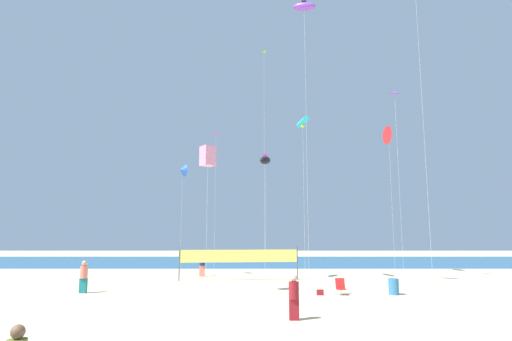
# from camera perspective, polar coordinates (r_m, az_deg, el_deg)

# --- Properties ---
(ground_plane) EXTENTS (120.00, 120.00, 0.00)m
(ground_plane) POSITION_cam_1_polar(r_m,az_deg,el_deg) (19.25, -5.99, -18.70)
(ground_plane) COLOR beige
(ocean_band) EXTENTS (120.00, 20.00, 0.01)m
(ocean_band) POSITION_cam_1_polar(r_m,az_deg,el_deg) (50.51, -2.11, -12.33)
(ocean_band) COLOR #28608C
(ocean_band) RESTS_ON ground
(beachgoer_coral_shirt) EXTENTS (0.42, 0.42, 1.82)m
(beachgoer_coral_shirt) POSITION_cam_1_polar(r_m,az_deg,el_deg) (26.52, -22.34, -13.16)
(beachgoer_coral_shirt) COLOR #19727A
(beachgoer_coral_shirt) RESTS_ON ground
(beachgoer_navy_shirt) EXTENTS (0.42, 0.42, 1.85)m
(beachgoer_navy_shirt) POSITION_cam_1_polar(r_m,az_deg,el_deg) (33.84, -7.22, -12.53)
(beachgoer_navy_shirt) COLOR #EA7260
(beachgoer_navy_shirt) RESTS_ON ground
(beachgoer_maroon_shirt) EXTENTS (0.41, 0.41, 1.78)m
(beachgoer_maroon_shirt) POSITION_cam_1_polar(r_m,az_deg,el_deg) (17.37, 5.38, -16.66)
(beachgoer_maroon_shirt) COLOR maroon
(beachgoer_maroon_shirt) RESTS_ON ground
(folding_beach_chair) EXTENTS (0.52, 0.65, 0.89)m
(folding_beach_chair) POSITION_cam_1_polar(r_m,az_deg,el_deg) (24.51, 11.68, -15.25)
(folding_beach_chair) COLOR red
(folding_beach_chair) RESTS_ON ground
(trash_barrel) EXTENTS (0.57, 0.57, 0.88)m
(trash_barrel) POSITION_cam_1_polar(r_m,az_deg,el_deg) (25.24, 18.49, -14.85)
(trash_barrel) COLOR teal
(trash_barrel) RESTS_ON ground
(volleyball_net) EXTENTS (8.60, 1.00, 2.40)m
(volleyball_net) POSITION_cam_1_polar(r_m,az_deg,el_deg) (30.87, -2.15, -11.78)
(volleyball_net) COLOR #4C4C51
(volleyball_net) RESTS_ON ground
(beach_handbag) EXTENTS (0.38, 0.19, 0.30)m
(beach_handbag) POSITION_cam_1_polar(r_m,az_deg,el_deg) (24.19, 8.94, -16.16)
(beach_handbag) COLOR maroon
(beach_handbag) RESTS_ON ground
(kite_red_delta) EXTENTS (0.59, 1.64, 12.60)m
(kite_red_delta) POSITION_cam_1_polar(r_m,az_deg,el_deg) (38.10, 17.87, 4.61)
(kite_red_delta) COLOR silver
(kite_red_delta) RESTS_ON ground
(kite_violet_diamond) EXTENTS (0.79, 0.80, 14.26)m
(kite_violet_diamond) POSITION_cam_1_polar(r_m,az_deg,el_deg) (34.28, 18.63, 9.66)
(kite_violet_diamond) COLOR silver
(kite_violet_diamond) RESTS_ON ground
(kite_magenta_diamond) EXTENTS (0.48, 0.47, 12.36)m
(kite_magenta_diamond) POSITION_cam_1_polar(r_m,az_deg,el_deg) (37.62, -5.37, 4.05)
(kite_magenta_diamond) COLOR silver
(kite_magenta_diamond) RESTS_ON ground
(kite_lime_diamond) EXTENTS (0.51, 0.51, 20.43)m
(kite_lime_diamond) POSITION_cam_1_polar(r_m,az_deg,el_deg) (40.13, 1.22, 14.05)
(kite_lime_diamond) COLOR silver
(kite_lime_diamond) RESTS_ON ground
(kite_violet_inflatable) EXTENTS (1.72, 1.06, 18.93)m
(kite_violet_inflatable) POSITION_cam_1_polar(r_m,az_deg,el_deg) (30.28, 6.76, 21.34)
(kite_violet_inflatable) COLOR silver
(kite_violet_inflatable) RESTS_ON ground
(kite_pink_box) EXTENTS (1.01, 1.01, 8.40)m
(kite_pink_box) POSITION_cam_1_polar(r_m,az_deg,el_deg) (24.37, -6.45, 1.96)
(kite_pink_box) COLOR silver
(kite_pink_box) RESTS_ON ground
(kite_black_inflatable) EXTENTS (1.19, 1.92, 9.32)m
(kite_black_inflatable) POSITION_cam_1_polar(r_m,az_deg,el_deg) (31.57, 1.43, 1.40)
(kite_black_inflatable) COLOR silver
(kite_black_inflatable) RESTS_ON ground
(kite_blue_delta) EXTENTS (0.93, 1.05, 8.92)m
(kite_blue_delta) POSITION_cam_1_polar(r_m,az_deg,el_deg) (34.29, -9.86, -0.00)
(kite_blue_delta) COLOR silver
(kite_blue_delta) RESTS_ON ground
(kite_cyan_tube) EXTENTS (0.76, 2.07, 11.95)m
(kite_cyan_tube) POSITION_cam_1_polar(r_m,az_deg,el_deg) (32.03, 6.57, 6.56)
(kite_cyan_tube) COLOR silver
(kite_cyan_tube) RESTS_ON ground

